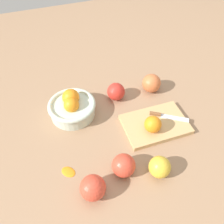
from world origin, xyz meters
name	(u,v)px	position (x,y,z in m)	size (l,w,h in m)	color
ground_plane	(118,133)	(0.00, 0.00, 0.00)	(2.40, 2.40, 0.00)	#997556
bowl	(72,107)	(-0.14, 0.16, 0.04)	(0.19, 0.19, 0.10)	beige
cutting_board	(155,124)	(0.15, -0.01, 0.01)	(0.25, 0.17, 0.02)	tan
orange_on_board	(153,124)	(0.12, -0.04, 0.05)	(0.06, 0.06, 0.06)	orange
knife	(164,116)	(0.19, 0.01, 0.02)	(0.14, 0.10, 0.01)	silver
apple_front_left	(93,188)	(-0.16, -0.19, 0.04)	(0.08, 0.08, 0.08)	#D6422D
apple_back_right	(116,92)	(0.06, 0.19, 0.04)	(0.08, 0.08, 0.08)	red
apple_front_left_2	(124,165)	(-0.04, -0.16, 0.04)	(0.08, 0.08, 0.08)	#D6422D
apple_front_right	(160,167)	(0.07, -0.20, 0.04)	(0.07, 0.07, 0.07)	gold
apple_back_right_2	(151,83)	(0.22, 0.18, 0.04)	(0.08, 0.08, 0.08)	#CC6638
citrus_peel	(68,171)	(-0.22, -0.09, 0.00)	(0.05, 0.04, 0.01)	orange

